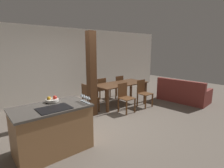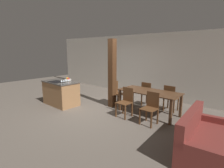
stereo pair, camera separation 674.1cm
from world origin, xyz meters
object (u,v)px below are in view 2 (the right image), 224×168
object	(u,v)px
kitchen_island	(61,93)
wine_glass_near	(62,81)
wine_glass_middle	(64,81)
dining_chair_near_right	(150,107)
dining_chair_far_left	(148,93)
dining_chair_near_left	(126,101)
dining_chair_far_right	(170,98)
fruit_bowl	(68,80)
wine_glass_far	(66,80)
dining_chair_head_end	(117,93)
timber_post	(112,74)
couch	(207,142)
dining_table	(149,94)
wine_glass_end	(68,80)

from	to	relation	value
kitchen_island	wine_glass_near	size ratio (longest dim) A/B	9.30
wine_glass_middle	dining_chair_near_right	world-z (taller)	wine_glass_middle
dining_chair_far_left	wine_glass_middle	bearing A→B (deg)	49.21
dining_chair_near_left	dining_chair_far_right	size ratio (longest dim) A/B	1.00
dining_chair_near_left	fruit_bowl	bearing A→B (deg)	-170.26
wine_glass_middle	wine_glass_far	world-z (taller)	same
kitchen_island	dining_chair_near_right	distance (m)	3.45
dining_chair_head_end	timber_post	distance (m)	0.77
dining_chair_near_right	couch	bearing A→B (deg)	-20.11
dining_chair_far_right	couch	bearing A→B (deg)	129.54
kitchen_island	dining_chair_head_end	world-z (taller)	kitchen_island
wine_glass_near	dining_table	world-z (taller)	wine_glass_near
wine_glass_end	dining_chair_head_end	world-z (taller)	wine_glass_end
wine_glass_end	timber_post	bearing A→B (deg)	49.35
wine_glass_near	wine_glass_middle	xyz separation A→B (m)	(0.00, 0.09, 0.00)
fruit_bowl	wine_glass_near	world-z (taller)	wine_glass_near
fruit_bowl	dining_chair_near_right	size ratio (longest dim) A/B	0.28
wine_glass_end	dining_chair_far_left	size ratio (longest dim) A/B	0.17
dining_chair_head_end	couch	size ratio (longest dim) A/B	0.50
dining_chair_far_left	dining_chair_far_right	size ratio (longest dim) A/B	1.00
dining_chair_head_end	timber_post	world-z (taller)	timber_post
fruit_bowl	timber_post	bearing A→B (deg)	29.56
wine_glass_far	wine_glass_end	bearing A→B (deg)	90.00
dining_chair_far_left	dining_chair_far_right	xyz separation A→B (m)	(0.86, 0.00, 0.00)
timber_post	wine_glass_end	bearing A→B (deg)	-130.65
wine_glass_end	dining_chair_far_right	bearing A→B (deg)	36.48
dining_chair_near_left	dining_chair_near_right	xyz separation A→B (m)	(0.86, 0.00, 0.00)
wine_glass_near	couch	bearing A→B (deg)	5.45
dining_table	dining_chair_far_left	world-z (taller)	dining_chair_far_left
wine_glass_near	wine_glass_far	xyz separation A→B (m)	(0.00, 0.17, 0.00)
fruit_bowl	kitchen_island	bearing A→B (deg)	-116.55
wine_glass_end	dining_chair_head_end	bearing A→B (deg)	53.68
dining_table	couch	bearing A→B (deg)	-31.75
kitchen_island	fruit_bowl	xyz separation A→B (m)	(0.12, 0.25, 0.49)
dining_chair_far_left	timber_post	xyz separation A→B (m)	(-0.93, -0.90, 0.73)
dining_table	dining_chair_near_right	world-z (taller)	dining_chair_near_right
wine_glass_end	dining_chair_far_right	xyz separation A→B (m)	(2.78, 2.06, -0.54)
wine_glass_middle	wine_glass_far	size ratio (longest dim) A/B	1.00
wine_glass_near	wine_glass_end	world-z (taller)	same
kitchen_island	dining_chair_far_right	size ratio (longest dim) A/B	1.54
dining_chair_head_end	dining_table	bearing A→B (deg)	-90.00
wine_glass_far	dining_chair_near_left	world-z (taller)	wine_glass_far
wine_glass_far	couch	bearing A→B (deg)	3.22
fruit_bowl	timber_post	distance (m)	1.72
dining_chair_far_right	kitchen_island	bearing A→B (deg)	30.34
dining_table	dining_chair_far_right	xyz separation A→B (m)	(0.43, 0.66, -0.18)
dining_chair_near_left	dining_chair_head_end	world-z (taller)	same
dining_chair_head_end	wine_glass_middle	bearing A→B (deg)	146.77
wine_glass_near	dining_chair_far_left	world-z (taller)	wine_glass_near
kitchen_island	wine_glass_end	xyz separation A→B (m)	(0.61, -0.07, 0.56)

